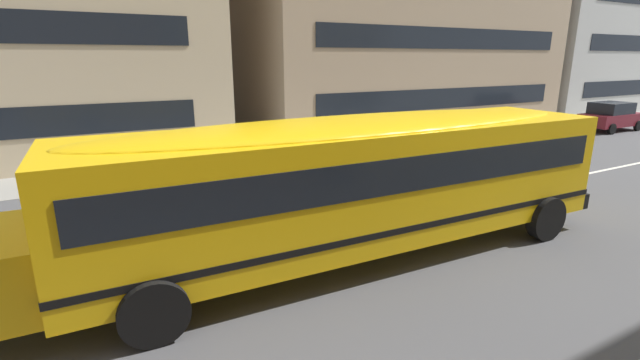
# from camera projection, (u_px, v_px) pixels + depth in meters

# --- Properties ---
(ground_plane) EXTENTS (400.00, 400.00, 0.00)m
(ground_plane) POSITION_uv_depth(u_px,v_px,m) (289.00, 235.00, 10.64)
(ground_plane) COLOR #4C4C4F
(sidewalk_far) EXTENTS (120.00, 3.00, 0.01)m
(sidewalk_far) POSITION_uv_depth(u_px,v_px,m) (202.00, 166.00, 17.40)
(sidewalk_far) COLOR gray
(sidewalk_far) RESTS_ON ground_plane
(lane_centreline) EXTENTS (110.00, 0.16, 0.01)m
(lane_centreline) POSITION_uv_depth(u_px,v_px,m) (289.00, 235.00, 10.64)
(lane_centreline) COLOR silver
(lane_centreline) RESTS_ON ground_plane
(school_bus) EXTENTS (13.38, 3.42, 2.97)m
(school_bus) POSITION_uv_depth(u_px,v_px,m) (349.00, 177.00, 9.05)
(school_bus) COLOR yellow
(school_bus) RESTS_ON ground_plane
(parked_car_maroon_under_tree) EXTENTS (3.93, 1.93, 1.64)m
(parked_car_maroon_under_tree) POSITION_uv_depth(u_px,v_px,m) (611.00, 116.00, 25.69)
(parked_car_maroon_under_tree) COLOR maroon
(parked_car_maroon_under_tree) RESTS_ON ground_plane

